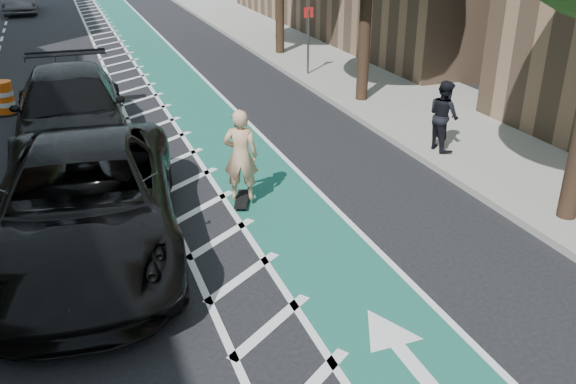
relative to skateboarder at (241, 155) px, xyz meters
name	(u,v)px	position (x,y,z in m)	size (l,w,h in m)	color
ground	(152,296)	(-2.30, -2.69, -1.07)	(120.00, 120.00, 0.00)	black
bike_lane	(196,105)	(0.70, 7.31, -1.06)	(2.00, 90.00, 0.01)	#1B5E56
buffer_strip	(148,110)	(-0.80, 7.31, -1.06)	(1.40, 90.00, 0.01)	silver
sidewalk_right	(380,84)	(7.20, 7.31, -0.99)	(5.00, 90.00, 0.15)	gray
curb_right	(315,90)	(4.75, 7.31, -0.99)	(0.12, 90.00, 0.16)	gray
sign_post	(308,40)	(5.30, 9.31, 0.28)	(0.35, 0.08, 2.47)	#4C4C4C
skateboard	(242,199)	(0.00, 0.00, -0.97)	(0.57, 0.92, 0.12)	black
skateboarder	(241,155)	(0.00, 0.00, 0.00)	(0.69, 0.45, 1.90)	tan
suv_near	(84,203)	(-3.07, -0.88, -0.13)	(3.13, 6.79, 1.89)	black
suv_far	(71,110)	(-3.02, 4.81, -0.12)	(2.66, 6.54, 1.90)	black
pedestrian	(444,116)	(5.40, 0.96, -0.06)	(0.84, 0.65, 1.72)	black
barrel_b	(4,99)	(-4.80, 8.40, -0.60)	(0.72, 0.72, 0.99)	#FF5E0D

